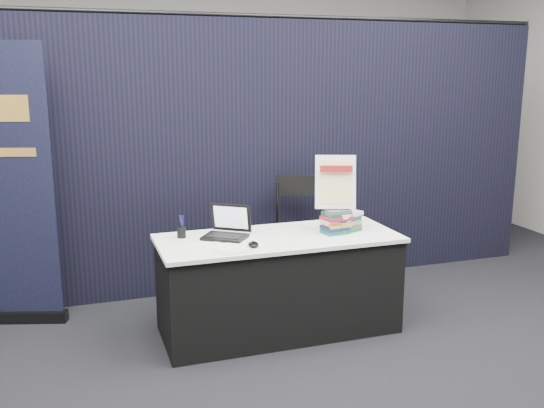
{
  "coord_description": "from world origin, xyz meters",
  "views": [
    {
      "loc": [
        -1.44,
        -3.57,
        1.97
      ],
      "look_at": [
        -0.05,
        0.55,
        1.0
      ],
      "focal_mm": 40.0,
      "sensor_mm": 36.0,
      "label": 1
    }
  ],
  "objects_px": {
    "stacking_chair": "(309,232)",
    "display_table": "(278,284)",
    "laptop": "(223,230)",
    "book_stack_tall": "(336,221)",
    "book_stack_short": "(346,221)",
    "info_sign": "(335,183)"
  },
  "relations": [
    {
      "from": "stacking_chair",
      "to": "display_table",
      "type": "bearing_deg",
      "value": -110.16
    },
    {
      "from": "laptop",
      "to": "stacking_chair",
      "type": "xyz_separation_m",
      "value": [
        0.88,
        0.47,
        -0.22
      ]
    },
    {
      "from": "laptop",
      "to": "book_stack_tall",
      "type": "xyz_separation_m",
      "value": [
        0.84,
        -0.16,
        0.04
      ]
    },
    {
      "from": "laptop",
      "to": "book_stack_tall",
      "type": "height_order",
      "value": "laptop"
    },
    {
      "from": "display_table",
      "to": "book_stack_short",
      "type": "xyz_separation_m",
      "value": [
        0.54,
        -0.02,
        0.45
      ]
    },
    {
      "from": "book_stack_tall",
      "to": "stacking_chair",
      "type": "xyz_separation_m",
      "value": [
        0.04,
        0.63,
        -0.25
      ]
    },
    {
      "from": "display_table",
      "to": "book_stack_tall",
      "type": "xyz_separation_m",
      "value": [
        0.45,
        -0.04,
        0.47
      ]
    },
    {
      "from": "laptop",
      "to": "stacking_chair",
      "type": "bearing_deg",
      "value": 63.91
    },
    {
      "from": "laptop",
      "to": "info_sign",
      "type": "bearing_deg",
      "value": 27.16
    },
    {
      "from": "display_table",
      "to": "book_stack_short",
      "type": "bearing_deg",
      "value": -2.27
    },
    {
      "from": "book_stack_tall",
      "to": "info_sign",
      "type": "xyz_separation_m",
      "value": [
        0.0,
        0.03,
        0.29
      ]
    },
    {
      "from": "book_stack_short",
      "to": "stacking_chair",
      "type": "distance_m",
      "value": 0.65
    },
    {
      "from": "laptop",
      "to": "stacking_chair",
      "type": "distance_m",
      "value": 1.02
    },
    {
      "from": "book_stack_tall",
      "to": "book_stack_short",
      "type": "bearing_deg",
      "value": 14.03
    },
    {
      "from": "laptop",
      "to": "info_sign",
      "type": "distance_m",
      "value": 0.91
    },
    {
      "from": "display_table",
      "to": "laptop",
      "type": "distance_m",
      "value": 0.6
    },
    {
      "from": "book_stack_tall",
      "to": "display_table",
      "type": "bearing_deg",
      "value": 174.47
    },
    {
      "from": "display_table",
      "to": "laptop",
      "type": "bearing_deg",
      "value": 164.03
    },
    {
      "from": "stacking_chair",
      "to": "laptop",
      "type": "bearing_deg",
      "value": -132.23
    },
    {
      "from": "display_table",
      "to": "stacking_chair",
      "type": "distance_m",
      "value": 0.79
    },
    {
      "from": "display_table",
      "to": "info_sign",
      "type": "distance_m",
      "value": 0.88
    },
    {
      "from": "display_table",
      "to": "book_stack_short",
      "type": "height_order",
      "value": "book_stack_short"
    }
  ]
}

